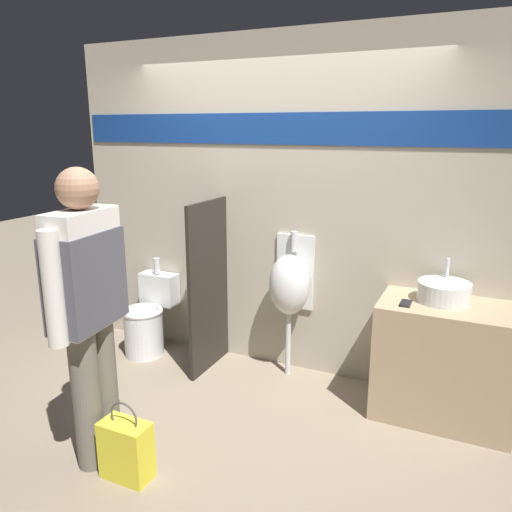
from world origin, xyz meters
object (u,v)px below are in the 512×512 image
object	(u,v)px
toilet	(148,321)
shopping_bag	(126,449)
person_in_vest	(87,299)
cell_phone	(406,303)
urinal_near_counter	(290,284)
sink_basin	(444,292)

from	to	relation	value
toilet	shopping_bag	xyz separation A→B (m)	(0.92, -1.43, -0.12)
toilet	person_in_vest	bearing A→B (deg)	-64.60
cell_phone	urinal_near_counter	bearing A→B (deg)	165.21
cell_phone	shopping_bag	distance (m)	1.99
sink_basin	person_in_vest	size ratio (longest dim) A/B	0.20
urinal_near_counter	shopping_bag	bearing A→B (deg)	-103.56
person_in_vest	sink_basin	bearing A→B (deg)	-57.72
sink_basin	urinal_near_counter	xyz separation A→B (m)	(-1.16, 0.08, -0.13)
cell_phone	person_in_vest	xyz separation A→B (m)	(-1.59, -1.26, 0.20)
person_in_vest	toilet	bearing A→B (deg)	19.64
urinal_near_counter	toilet	distance (m)	1.39
sink_basin	cell_phone	bearing A→B (deg)	-143.89
urinal_near_counter	shopping_bag	world-z (taller)	urinal_near_counter
toilet	shopping_bag	distance (m)	1.70
sink_basin	toilet	size ratio (longest dim) A/B	0.42
person_in_vest	shopping_bag	distance (m)	0.90
sink_basin	shopping_bag	size ratio (longest dim) A/B	0.72
urinal_near_counter	cell_phone	bearing A→B (deg)	-14.79
toilet	cell_phone	bearing A→B (deg)	-2.28
sink_basin	urinal_near_counter	distance (m)	1.17
cell_phone	shopping_bag	world-z (taller)	cell_phone
toilet	urinal_near_counter	bearing A→B (deg)	6.90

